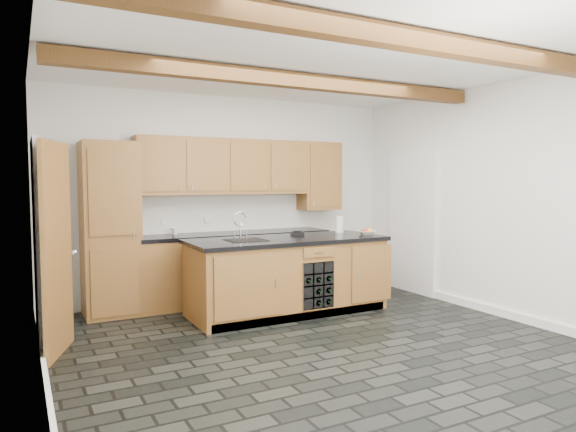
% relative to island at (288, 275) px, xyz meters
% --- Properties ---
extents(ground, '(5.00, 5.00, 0.00)m').
position_rel_island_xyz_m(ground, '(-0.31, -1.28, -0.46)').
color(ground, black).
rests_on(ground, ground).
extents(room_shell, '(5.01, 5.00, 5.00)m').
position_rel_island_xyz_m(room_shell, '(-0.39, -0.75, 1.06)').
color(room_shell, white).
rests_on(room_shell, ground).
extents(back_cabinetry, '(3.65, 0.62, 2.20)m').
position_rel_island_xyz_m(back_cabinetry, '(-0.68, 0.95, 0.52)').
color(back_cabinetry, '#9F6A33').
rests_on(back_cabinetry, ground).
extents(island, '(2.48, 0.96, 0.93)m').
position_rel_island_xyz_m(island, '(0.00, 0.00, 0.00)').
color(island, '#9F6A33').
rests_on(island, ground).
extents(faucet, '(0.45, 0.40, 0.34)m').
position_rel_island_xyz_m(faucet, '(-0.56, 0.05, 0.50)').
color(faucet, black).
rests_on(faucet, island).
extents(kitchen_scale, '(0.19, 0.15, 0.05)m').
position_rel_island_xyz_m(kitchen_scale, '(0.26, 0.24, 0.49)').
color(kitchen_scale, black).
rests_on(kitchen_scale, island).
extents(fruit_bowl, '(0.30, 0.30, 0.06)m').
position_rel_island_xyz_m(fruit_bowl, '(1.07, -0.16, 0.49)').
color(fruit_bowl, white).
rests_on(fruit_bowl, island).
extents(fruit_cluster, '(0.16, 0.17, 0.07)m').
position_rel_island_xyz_m(fruit_cluster, '(1.07, -0.16, 0.52)').
color(fruit_cluster, '#BA3518').
rests_on(fruit_cluster, fruit_bowl).
extents(paper_towel, '(0.11, 0.11, 0.22)m').
position_rel_island_xyz_m(paper_towel, '(0.93, 0.26, 0.58)').
color(paper_towel, white).
rests_on(paper_towel, island).
extents(mug, '(0.13, 0.13, 0.09)m').
position_rel_island_xyz_m(mug, '(-1.13, 1.03, 0.51)').
color(mug, white).
rests_on(mug, back_cabinetry).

